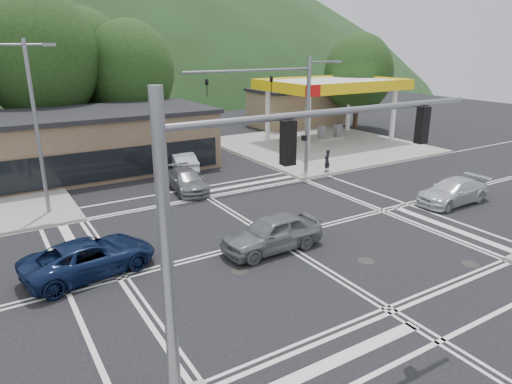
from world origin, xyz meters
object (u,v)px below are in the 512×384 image
car_blue_west (90,257)px  car_queue_a (181,161)px  car_northbound (187,181)px  pedestrian (327,161)px  car_queue_b (171,156)px  car_grey_center (272,233)px  car_silver_east (453,191)px

car_blue_west → car_queue_a: bearing=-45.9°
car_northbound → pedestrian: (10.00, -1.50, 0.28)m
car_blue_west → car_queue_b: 17.09m
car_grey_center → pedestrian: (10.24, 8.45, 0.14)m
car_blue_west → car_silver_east: size_ratio=1.07×
car_queue_a → car_grey_center: bearing=91.4°
car_blue_west → car_northbound: car_blue_west is taller
car_silver_east → pedestrian: pedestrian is taller
car_grey_center → car_northbound: (0.24, 9.95, -0.15)m
car_blue_west → car_queue_a: (9.10, 12.53, 0.02)m
car_queue_a → car_queue_b: bearing=-81.8°
pedestrian → car_grey_center: bearing=19.8°
car_grey_center → pedestrian: pedestrian is taller
car_grey_center → pedestrian: size_ratio=2.99×
car_blue_west → car_northbound: 11.05m
car_silver_east → car_northbound: car_silver_east is taller
car_blue_west → car_queue_a: size_ratio=1.16×
car_silver_east → car_queue_b: 19.66m
car_blue_west → car_queue_b: bearing=-42.1°
car_blue_west → car_queue_b: size_ratio=1.21×
car_blue_west → car_grey_center: 7.61m
car_silver_east → car_queue_a: 18.06m
pedestrian → car_queue_a: bearing=-54.9°
car_northbound → pedestrian: 10.12m
car_grey_center → car_silver_east: (12.28, -0.21, -0.10)m
car_blue_west → car_northbound: bearing=-53.3°
car_silver_east → pedestrian: bearing=-167.2°
car_silver_east → car_northbound: (-12.04, 10.16, -0.04)m
car_queue_b → car_northbound: size_ratio=0.94×
car_queue_b → car_northbound: car_queue_b is taller
car_queue_b → car_northbound: (-1.50, -6.44, -0.07)m
car_grey_center → car_northbound: 9.96m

